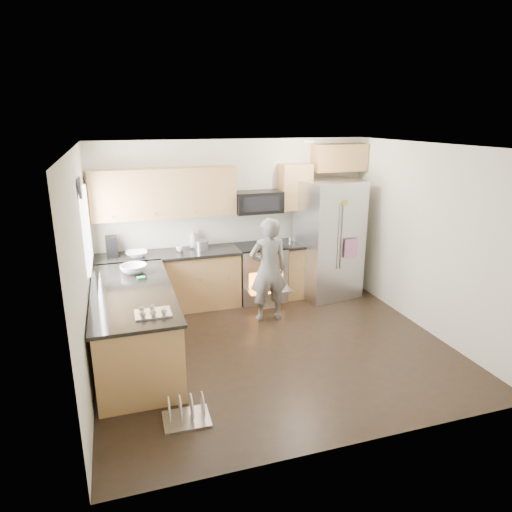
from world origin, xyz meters
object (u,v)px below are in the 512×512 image
object	(u,v)px
stove_range	(260,260)
person	(268,270)
refrigerator	(329,239)
dish_rack	(186,414)

from	to	relation	value
stove_range	person	size ratio (longest dim) A/B	1.14
person	refrigerator	bearing A→B (deg)	-151.93
stove_range	refrigerator	bearing A→B (deg)	-8.70
person	dish_rack	world-z (taller)	person
stove_range	person	distance (m)	0.84
stove_range	dish_rack	xyz separation A→B (m)	(-1.71, -2.87, -0.60)
stove_range	refrigerator	world-z (taller)	refrigerator
refrigerator	person	size ratio (longest dim) A/B	1.25
refrigerator	person	distance (m)	1.45
refrigerator	dish_rack	distance (m)	4.03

